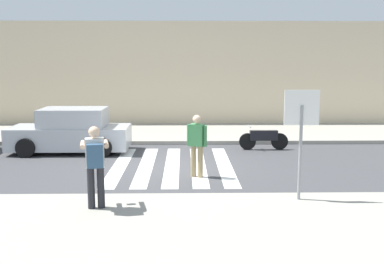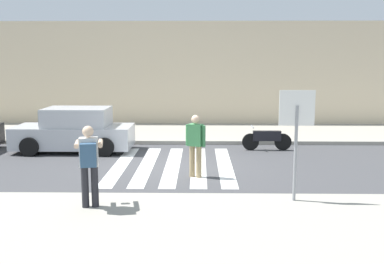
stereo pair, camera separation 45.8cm
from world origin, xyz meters
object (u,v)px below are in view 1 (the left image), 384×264
object	(u,v)px
photographer_with_backpack	(95,160)
pedestrian_crossing	(197,142)
stop_sign	(301,121)
parked_car_silver	(71,132)
motorcycle	(264,138)

from	to	relation	value
photographer_with_backpack	pedestrian_crossing	size ratio (longest dim) A/B	1.00
stop_sign	parked_car_silver	xyz separation A→B (m)	(-6.49, 5.98, -1.18)
motorcycle	parked_car_silver	bearing A→B (deg)	-177.48
photographer_with_backpack	motorcycle	size ratio (longest dim) A/B	0.98
pedestrian_crossing	motorcycle	bearing A→B (deg)	56.58
photographer_with_backpack	stop_sign	bearing A→B (deg)	7.32
pedestrian_crossing	parked_car_silver	bearing A→B (deg)	140.76
stop_sign	parked_car_silver	size ratio (longest dim) A/B	0.59
stop_sign	parked_car_silver	world-z (taller)	stop_sign
parked_car_silver	pedestrian_crossing	bearing A→B (deg)	-39.24
photographer_with_backpack	motorcycle	world-z (taller)	photographer_with_backpack
photographer_with_backpack	parked_car_silver	xyz separation A→B (m)	(-2.12, 6.54, -0.44)
parked_car_silver	photographer_with_backpack	bearing A→B (deg)	-72.04
photographer_with_backpack	pedestrian_crossing	distance (m)	3.74
pedestrian_crossing	parked_car_silver	size ratio (longest dim) A/B	0.42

